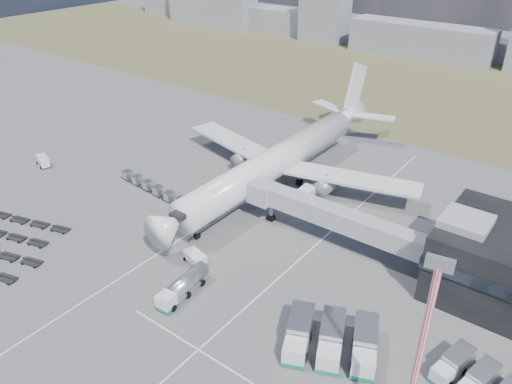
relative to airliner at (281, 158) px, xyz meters
The scene contains 14 objects.
ground 32.81m from the airliner, 90.00° to the right, with size 420.00×420.00×0.00m, color #565659.
grass_strip 77.80m from the airliner, 90.00° to the left, with size 420.00×90.00×0.01m, color brown.
lane_markings 31.41m from the airliner, 71.60° to the right, with size 47.12×110.00×0.01m.
jet_bridge 19.89m from the airliner, 36.93° to the right, with size 30.30×3.80×7.05m.
airliner is the anchor object (origin of this frame).
skyline 115.02m from the airliner, 92.73° to the left, with size 319.68×24.41×25.11m.
fuel_tanker 35.40m from the airliner, 77.39° to the right, with size 2.83×8.93×2.84m.
pushback_tug 28.72m from the airliner, 81.89° to the right, with size 3.58×2.02×1.58m, color silver.
utility_van 49.00m from the airliner, 151.89° to the right, with size 3.90×1.76×2.11m, color silver.
catering_truck 9.80m from the airliner, 28.77° to the right, with size 2.97×6.02×2.67m.
service_trucks_near 42.23m from the airliner, 47.38° to the right, with size 12.71×11.39×3.18m.
service_trucks_far 51.44m from the airliner, 31.07° to the right, with size 9.35×7.89×2.47m.
uld_row 22.62m from the airliner, 127.90° to the right, with size 24.63×3.69×1.66m.
floodlight_mast 55.71m from the airliner, 43.64° to the right, with size 2.19×1.78×23.01m.
Camera 1 is at (47.05, -37.78, 45.16)m, focal length 35.00 mm.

